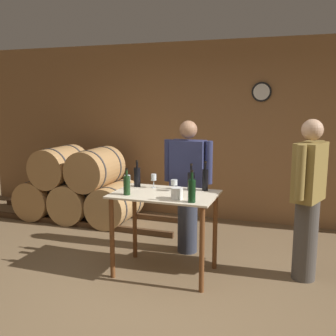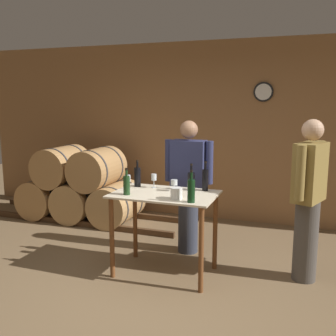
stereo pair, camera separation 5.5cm
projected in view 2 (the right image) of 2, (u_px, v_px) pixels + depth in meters
The scene contains 15 objects.
ground_plane at pixel (150, 302), 3.63m from camera, with size 14.00×14.00×0.00m, color brown.
back_wall at pixel (220, 132), 5.95m from camera, with size 8.40×0.08×2.70m.
barrel_rack at pixel (80, 188), 6.05m from camera, with size 3.31×0.81×1.13m.
tasting_table at pixel (165, 209), 4.11m from camera, with size 1.08×0.69×0.88m.
wine_bottle_far_left at pixel (137, 176), 4.38m from camera, with size 0.07×0.07×0.30m.
wine_bottle_left at pixel (127, 185), 4.01m from camera, with size 0.07×0.07×0.28m.
wine_bottle_center at pixel (191, 181), 4.21m from camera, with size 0.08×0.08×0.29m.
wine_bottle_right at pixel (191, 190), 3.71m from camera, with size 0.07×0.07×0.31m.
wine_bottle_far_right at pixel (205, 179), 4.18m from camera, with size 0.07×0.07×0.32m.
wine_glass_near_left at pixel (128, 179), 4.26m from camera, with size 0.06×0.06×0.15m.
wine_glass_near_center at pixel (154, 178), 4.31m from camera, with size 0.06×0.06×0.16m.
wine_glass_near_right at pixel (174, 183), 4.16m from camera, with size 0.07×0.07×0.12m.
ice_bucket at pixel (176, 193), 3.83m from camera, with size 0.12×0.12×0.11m.
person_host at pixel (188, 184), 4.68m from camera, with size 0.59×0.24×1.60m.
person_visitor_with_scarf at pixel (308, 197), 3.93m from camera, with size 0.34×0.56×1.66m.
Camera 2 is at (1.31, -3.09, 1.85)m, focal length 42.00 mm.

